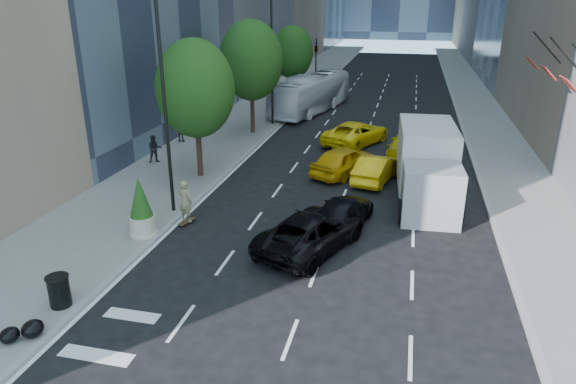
% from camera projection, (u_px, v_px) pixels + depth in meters
% --- Properties ---
extents(ground, '(160.00, 160.00, 0.00)m').
position_uv_depth(ground, '(289.00, 270.00, 19.12)').
color(ground, black).
rests_on(ground, ground).
extents(sidewalk_left, '(6.00, 120.00, 0.15)m').
position_uv_depth(sidewalk_left, '(269.00, 104.00, 48.30)').
color(sidewalk_left, slate).
rests_on(sidewalk_left, ground).
extents(sidewalk_right, '(4.00, 120.00, 0.15)m').
position_uv_depth(sidewalk_right, '(481.00, 114.00, 44.19)').
color(sidewalk_right, slate).
rests_on(sidewalk_right, ground).
extents(lamp_near, '(2.13, 0.22, 10.00)m').
position_uv_depth(lamp_near, '(167.00, 89.00, 22.04)').
color(lamp_near, black).
rests_on(lamp_near, sidewalk_left).
extents(lamp_far, '(2.13, 0.22, 10.00)m').
position_uv_depth(lamp_far, '(274.00, 50.00, 38.40)').
color(lamp_far, black).
rests_on(lamp_far, sidewalk_left).
extents(tree_near, '(4.20, 4.20, 7.46)m').
position_uv_depth(tree_near, '(195.00, 89.00, 27.08)').
color(tree_near, black).
rests_on(tree_near, sidewalk_left).
extents(tree_mid, '(4.50, 4.50, 7.99)m').
position_uv_depth(tree_mid, '(251.00, 61.00, 36.04)').
color(tree_mid, black).
rests_on(tree_mid, sidewalk_left).
extents(tree_far, '(3.90, 3.90, 6.92)m').
position_uv_depth(tree_far, '(292.00, 52.00, 48.10)').
color(tree_far, black).
rests_on(tree_far, sidewalk_left).
extents(traffic_signal, '(2.48, 0.53, 5.20)m').
position_uv_depth(traffic_signal, '(316.00, 49.00, 55.34)').
color(traffic_signal, black).
rests_on(traffic_signal, sidewalk_left).
extents(facade_flags, '(1.85, 13.30, 2.05)m').
position_uv_depth(facade_flags, '(562.00, 74.00, 23.70)').
color(facade_flags, black).
rests_on(facade_flags, ground).
extents(skateboarder, '(0.80, 0.64, 1.92)m').
position_uv_depth(skateboarder, '(186.00, 204.00, 22.67)').
color(skateboarder, '#8A8256').
rests_on(skateboarder, ground).
extents(black_sedan_lincoln, '(4.37, 6.09, 1.54)m').
position_uv_depth(black_sedan_lincoln, '(312.00, 231.00, 20.50)').
color(black_sedan_lincoln, black).
rests_on(black_sedan_lincoln, ground).
extents(black_sedan_mercedes, '(2.67, 5.00, 1.38)m').
position_uv_depth(black_sedan_mercedes, '(342.00, 213.00, 22.40)').
color(black_sedan_mercedes, black).
rests_on(black_sedan_mercedes, ground).
extents(taxi_a, '(3.71, 5.14, 1.63)m').
position_uv_depth(taxi_a, '(343.00, 161.00, 29.14)').
color(taxi_a, '#D49B0B').
rests_on(taxi_a, ground).
extents(taxi_b, '(2.42, 4.64, 1.45)m').
position_uv_depth(taxi_b, '(376.00, 168.00, 28.10)').
color(taxi_b, '#ECB20C').
rests_on(taxi_b, ground).
extents(taxi_c, '(4.70, 6.25, 1.58)m').
position_uv_depth(taxi_c, '(356.00, 133.00, 35.09)').
color(taxi_c, yellow).
rests_on(taxi_c, ground).
extents(taxi_d, '(2.65, 5.52, 1.55)m').
position_uv_depth(taxi_d, '(407.00, 146.00, 32.07)').
color(taxi_d, yellow).
rests_on(taxi_d, ground).
extents(city_bus, '(5.31, 11.87, 3.22)m').
position_uv_depth(city_bus, '(311.00, 94.00, 44.70)').
color(city_bus, white).
rests_on(city_bus, ground).
extents(box_truck, '(3.17, 7.60, 3.55)m').
position_uv_depth(box_truck, '(427.00, 164.00, 25.23)').
color(box_truck, silver).
rests_on(box_truck, ground).
extents(pedestrian_a, '(1.03, 0.99, 1.67)m').
position_uv_depth(pedestrian_a, '(155.00, 149.00, 30.76)').
color(pedestrian_a, black).
rests_on(pedestrian_a, sidewalk_left).
extents(pedestrian_b, '(0.97, 0.43, 1.64)m').
position_uv_depth(pedestrian_b, '(181.00, 130.00, 35.09)').
color(pedestrian_b, black).
rests_on(pedestrian_b, sidewalk_left).
extents(trash_can, '(0.68, 0.68, 1.01)m').
position_uv_depth(trash_can, '(59.00, 292.00, 16.50)').
color(trash_can, black).
rests_on(trash_can, sidewalk_left).
extents(planter_shrub, '(1.05, 1.05, 2.52)m').
position_uv_depth(planter_shrub, '(141.00, 208.00, 21.24)').
color(planter_shrub, beige).
rests_on(planter_shrub, sidewalk_left).
extents(garbage_bags, '(1.05, 1.01, 0.52)m').
position_uv_depth(garbage_bags, '(24.00, 331.00, 14.98)').
color(garbage_bags, black).
rests_on(garbage_bags, sidewalk_left).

